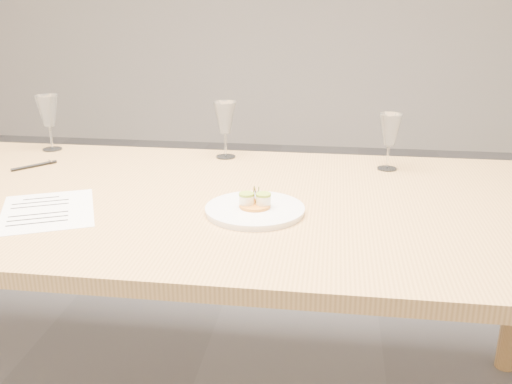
# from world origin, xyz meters

# --- Properties ---
(dining_table) EXTENTS (2.40, 1.00, 0.75)m
(dining_table) POSITION_xyz_m (0.00, 0.00, 0.68)
(dining_table) COLOR tan
(dining_table) RESTS_ON ground
(dinner_plate) EXTENTS (0.26, 0.26, 0.07)m
(dinner_plate) POSITION_xyz_m (0.25, -0.10, 0.76)
(dinner_plate) COLOR white
(dinner_plate) RESTS_ON dining_table
(recipe_sheet) EXTENTS (0.33, 0.36, 0.00)m
(recipe_sheet) POSITION_xyz_m (-0.29, -0.16, 0.75)
(recipe_sheet) COLOR white
(recipe_sheet) RESTS_ON dining_table
(ballpoint_pen) EXTENTS (0.10, 0.12, 0.01)m
(ballpoint_pen) POSITION_xyz_m (-0.52, 0.20, 0.76)
(ballpoint_pen) COLOR black
(ballpoint_pen) RESTS_ON dining_table
(wine_glass_1) EXTENTS (0.08, 0.08, 0.20)m
(wine_glass_1) POSITION_xyz_m (-0.56, 0.42, 0.89)
(wine_glass_1) COLOR white
(wine_glass_1) RESTS_ON dining_table
(wine_glass_2) EXTENTS (0.08, 0.08, 0.19)m
(wine_glass_2) POSITION_xyz_m (0.08, 0.41, 0.88)
(wine_glass_2) COLOR white
(wine_glass_2) RESTS_ON dining_table
(wine_glass_3) EXTENTS (0.07, 0.07, 0.18)m
(wine_glass_3) POSITION_xyz_m (0.62, 0.34, 0.88)
(wine_glass_3) COLOR white
(wine_glass_3) RESTS_ON dining_table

